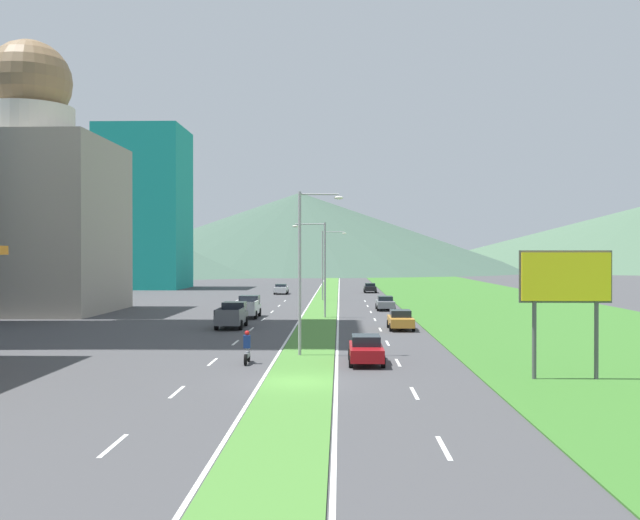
{
  "coord_description": "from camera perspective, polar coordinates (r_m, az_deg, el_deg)",
  "views": [
    {
      "loc": [
        1.92,
        -33.63,
        5.93
      ],
      "look_at": [
        -0.34,
        48.97,
        5.3
      ],
      "focal_mm": 41.15,
      "sensor_mm": 36.0,
      "label": 1
    }
  ],
  "objects": [
    {
      "name": "ground_plane",
      "position": [
        34.21,
        -1.7,
        -9.55
      ],
      "size": [
        600.0,
        600.0,
        0.0
      ],
      "primitive_type": "plane",
      "color": "#424244"
    },
    {
      "name": "grass_median",
      "position": [
        93.84,
        0.39,
        -3.17
      ],
      "size": [
        3.2,
        240.0,
        0.06
      ],
      "primitive_type": "cube",
      "color": "#477F33",
      "rests_on": "ground_plane"
    },
    {
      "name": "grass_verge_right",
      "position": [
        95.66,
        12.84,
        -3.11
      ],
      "size": [
        24.0,
        240.0,
        0.06
      ],
      "primitive_type": "cube",
      "color": "#387028",
      "rests_on": "ground_plane"
    },
    {
      "name": "lane_dash_left_1",
      "position": [
        24.27,
        -15.77,
        -13.71
      ],
      "size": [
        0.16,
        2.8,
        0.01
      ],
      "primitive_type": "cube",
      "color": "silver",
      "rests_on": "ground_plane"
    },
    {
      "name": "lane_dash_left_2",
      "position": [
        32.61,
        -11.07,
        -10.04
      ],
      "size": [
        0.16,
        2.8,
        0.01
      ],
      "primitive_type": "cube",
      "color": "silver",
      "rests_on": "ground_plane"
    },
    {
      "name": "lane_dash_left_3",
      "position": [
        41.16,
        -8.35,
        -7.85
      ],
      "size": [
        0.16,
        2.8,
        0.01
      ],
      "primitive_type": "cube",
      "color": "silver",
      "rests_on": "ground_plane"
    },
    {
      "name": "lane_dash_left_4",
      "position": [
        49.8,
        -6.59,
        -6.4
      ],
      "size": [
        0.16,
        2.8,
        0.01
      ],
      "primitive_type": "cube",
      "color": "silver",
      "rests_on": "ground_plane"
    },
    {
      "name": "lane_dash_left_5",
      "position": [
        58.5,
        -5.36,
        -5.38
      ],
      "size": [
        0.16,
        2.8,
        0.01
      ],
      "primitive_type": "cube",
      "color": "silver",
      "rests_on": "ground_plane"
    },
    {
      "name": "lane_dash_left_6",
      "position": [
        67.24,
        -4.45,
        -4.62
      ],
      "size": [
        0.16,
        2.8,
        0.01
      ],
      "primitive_type": "cube",
      "color": "silver",
      "rests_on": "ground_plane"
    },
    {
      "name": "lane_dash_left_7",
      "position": [
        75.99,
        -3.75,
        -4.04
      ],
      "size": [
        0.16,
        2.8,
        0.01
      ],
      "primitive_type": "cube",
      "color": "silver",
      "rests_on": "ground_plane"
    },
    {
      "name": "lane_dash_left_8",
      "position": [
        84.77,
        -3.2,
        -3.57
      ],
      "size": [
        0.16,
        2.8,
        0.01
      ],
      "primitive_type": "cube",
      "color": "silver",
      "rests_on": "ground_plane"
    },
    {
      "name": "lane_dash_left_9",
      "position": [
        93.55,
        -2.75,
        -3.2
      ],
      "size": [
        0.16,
        2.8,
        0.01
      ],
      "primitive_type": "cube",
      "color": "silver",
      "rests_on": "ground_plane"
    },
    {
      "name": "lane_dash_right_1",
      "position": [
        23.45,
        9.6,
        -14.21
      ],
      "size": [
        0.16,
        2.8,
        0.01
      ],
      "primitive_type": "cube",
      "color": "silver",
      "rests_on": "ground_plane"
    },
    {
      "name": "lane_dash_right_2",
      "position": [
        32.01,
        7.35,
        -10.24
      ],
      "size": [
        0.16,
        2.8,
        0.01
      ],
      "primitive_type": "cube",
      "color": "silver",
      "rests_on": "ground_plane"
    },
    {
      "name": "lane_dash_right_3",
      "position": [
        40.68,
        6.09,
        -7.94
      ],
      "size": [
        0.16,
        2.8,
        0.01
      ],
      "primitive_type": "cube",
      "color": "silver",
      "rests_on": "ground_plane"
    },
    {
      "name": "lane_dash_right_4",
      "position": [
        49.41,
        5.28,
        -6.45
      ],
      "size": [
        0.16,
        2.8,
        0.01
      ],
      "primitive_type": "cube",
      "color": "silver",
      "rests_on": "ground_plane"
    },
    {
      "name": "lane_dash_right_5",
      "position": [
        58.17,
        4.71,
        -5.41
      ],
      "size": [
        0.16,
        2.8,
        0.01
      ],
      "primitive_type": "cube",
      "color": "silver",
      "rests_on": "ground_plane"
    },
    {
      "name": "lane_dash_right_6",
      "position": [
        66.95,
        4.29,
        -4.64
      ],
      "size": [
        0.16,
        2.8,
        0.01
      ],
      "primitive_type": "cube",
      "color": "silver",
      "rests_on": "ground_plane"
    },
    {
      "name": "lane_dash_right_7",
      "position": [
        75.74,
        3.98,
        -4.05
      ],
      "size": [
        0.16,
        2.8,
        0.01
      ],
      "primitive_type": "cube",
      "color": "silver",
      "rests_on": "ground_plane"
    },
    {
      "name": "lane_dash_right_8",
      "position": [
        84.53,
        3.72,
        -3.59
      ],
      "size": [
        0.16,
        2.8,
        0.01
      ],
      "primitive_type": "cube",
      "color": "silver",
      "rests_on": "ground_plane"
    },
    {
      "name": "lane_dash_right_9",
      "position": [
        93.34,
        3.52,
        -3.21
      ],
      "size": [
        0.16,
        2.8,
        0.01
      ],
      "primitive_type": "cube",
      "color": "silver",
      "rests_on": "ground_plane"
    },
    {
      "name": "edge_line_median_left",
      "position": [
        93.89,
        -0.68,
        -3.18
      ],
      "size": [
        0.16,
        240.0,
        0.01
      ],
      "primitive_type": "cube",
      "color": "silver",
      "rests_on": "ground_plane"
    },
    {
      "name": "edge_line_median_right",
      "position": [
        93.82,
        1.46,
        -3.19
      ],
      "size": [
        0.16,
        240.0,
        0.01
      ],
      "primitive_type": "cube",
      "color": "silver",
      "rests_on": "ground_plane"
    },
    {
      "name": "domed_building",
      "position": [
        81.02,
        -21.65,
        3.94
      ],
      "size": [
        16.54,
        16.54,
        27.87
      ],
      "color": "#9E9384",
      "rests_on": "ground_plane"
    },
    {
      "name": "midrise_colored",
      "position": [
        131.67,
        -13.51,
        3.92
      ],
      "size": [
        14.31,
        14.31,
        27.93
      ],
      "primitive_type": "cube",
      "color": "teal",
      "rests_on": "ground_plane"
    },
    {
      "name": "hill_far_left",
      "position": [
        272.19,
        -19.04,
        1.48
      ],
      "size": [
        210.79,
        210.79,
        21.97
      ],
      "primitive_type": "cone",
      "color": "#3D5647",
      "rests_on": "ground_plane"
    },
    {
      "name": "hill_far_center",
      "position": [
        261.61,
        -1.58,
        2.2
      ],
      "size": [
        160.37,
        160.37,
        27.98
      ],
      "primitive_type": "cone",
      "color": "#3D5647",
      "rests_on": "ground_plane"
    },
    {
      "name": "street_lamp_near",
      "position": [
        42.7,
        -1.23,
        -0.18
      ],
      "size": [
        2.64,
        0.39,
        9.6
      ],
      "color": "#99999E",
      "rests_on": "ground_plane"
    },
    {
      "name": "street_lamp_mid",
      "position": [
        68.28,
        0.08,
        -0.2
      ],
      "size": [
        3.17,
        0.46,
        8.92
      ],
      "color": "#99999E",
      "rests_on": "ground_plane"
    },
    {
      "name": "street_lamp_far",
      "position": [
        93.83,
        0.42,
        -0.01
      ],
      "size": [
        3.16,
        0.3,
        8.97
      ],
      "color": "#99999E",
      "rests_on": "ground_plane"
    },
    {
      "name": "billboard_roadside",
      "position": [
        36.33,
        18.57,
        -1.77
      ],
      "size": [
        4.34,
        0.28,
        6.12
      ],
      "color": "#4C4C51",
      "rests_on": "ground_plane"
    },
    {
      "name": "car_0",
      "position": [
        78.42,
        5.09,
        -3.35
      ],
      "size": [
        1.93,
        4.69,
        1.49
      ],
      "rotation": [
        0.0,
        0.0,
        -1.57
      ],
      "color": "slate",
      "rests_on": "ground_plane"
    },
    {
      "name": "car_1",
      "position": [
        58.3,
        6.28,
        -4.64
      ],
      "size": [
        1.96,
        4.61,
        1.54
      ],
      "rotation": [
        0.0,
        0.0,
        -1.57
      ],
      "color": "#C6842D",
      "rests_on": "ground_plane"
    },
    {
      "name": "car_2",
      "position": [
        114.07,
        3.91,
        -2.17
      ],
      "size": [
        1.93,
        4.53,
        1.46
      ],
      "rotation": [
        0.0,
        0.0,
        -1.57
      ],
      "color": "black",
      "rests_on": "ground_plane"
    },
    {
      "name": "car_3",
      "position": [
        109.73,
        -3.04,
        -2.25
      ],
      "size": [
        1.99,
        4.67,
        1.51
      ],
      "rotation": [
        0.0,
        0.0,
        1.57
      ],
      "color": "silver",
      "rests_on": "ground_plane"
    },
    {
      "name": "car_4",
      "position": [
        40.16,
        3.6,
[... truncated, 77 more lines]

